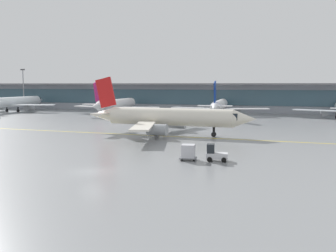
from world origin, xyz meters
TOP-DOWN VIEW (x-y plane):
  - ground_plane at (0.00, 0.00)m, footprint 400.00×400.00m
  - taxiway_centreline_stripe at (-0.67, 29.17)m, footprint 109.95×3.90m
  - terminal_concourse at (0.00, 94.01)m, footprint 222.20×11.00m
  - gate_airplane_0 at (-68.42, 73.28)m, footprint 30.65×32.89m
  - gate_airplane_1 at (-30.77, 73.15)m, footprint 28.76×30.84m
  - gate_airplane_2 at (0.99, 75.72)m, footprint 28.64×30.86m
  - taxiing_regional_jet at (-1.09, 31.19)m, footprint 32.39×30.15m
  - baggage_tug at (11.49, 9.50)m, footprint 2.77×1.92m
  - cargo_dolly_lead at (8.25, 9.06)m, footprint 2.30×1.87m
  - apron_light_mast_0 at (-75.17, 86.71)m, footprint 1.80×0.36m

SIDE VIEW (x-z plane):
  - ground_plane at x=0.00m, z-range 0.00..0.00m
  - taxiway_centreline_stripe at x=-0.67m, z-range 0.00..0.01m
  - baggage_tug at x=11.49m, z-range -0.16..1.94m
  - cargo_dolly_lead at x=8.25m, z-range 0.08..2.02m
  - gate_airplane_2 at x=0.99m, z-range -2.05..8.17m
  - gate_airplane_1 at x=-30.77m, z-range -2.05..8.19m
  - taxiing_regional_jet at x=-1.09m, z-range -2.15..8.59m
  - gate_airplane_0 at x=-68.42m, z-range -2.18..8.73m
  - terminal_concourse at x=0.00m, z-range 0.12..9.72m
  - apron_light_mast_0 at x=-75.17m, z-range 0.69..15.70m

